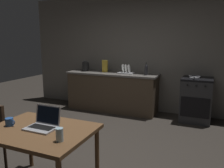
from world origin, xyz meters
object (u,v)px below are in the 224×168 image
object	(u,v)px
stove_oven	(196,100)
dish_rack	(126,72)
frying_pan	(195,77)
drinking_glass	(60,135)
cereal_box	(105,66)
coffee_mug	(10,122)
electric_kettle	(85,66)
dining_table	(40,136)
bottle	(146,69)
laptop	(43,124)

from	to	relation	value
stove_oven	dish_rack	world-z (taller)	dish_rack
frying_pan	drinking_glass	distance (m)	3.37
frying_pan	cereal_box	distance (m)	2.03
coffee_mug	dish_rack	bearing A→B (deg)	86.01
frying_pan	electric_kettle	bearing A→B (deg)	179.32
dining_table	frying_pan	size ratio (longest dim) A/B	2.82
electric_kettle	cereal_box	bearing A→B (deg)	2.20
electric_kettle	drinking_glass	bearing A→B (deg)	-64.00
coffee_mug	bottle	bearing A→B (deg)	77.37
dining_table	cereal_box	xyz separation A→B (m)	(-0.70, 3.12, 0.39)
frying_pan	drinking_glass	xyz separation A→B (m)	(-0.95, -3.23, -0.13)
cereal_box	bottle	bearing A→B (deg)	-3.92
coffee_mug	cereal_box	size ratio (longest dim) A/B	0.44
electric_kettle	bottle	world-z (taller)	bottle
stove_oven	laptop	bearing A→B (deg)	-114.19
bottle	frying_pan	distance (m)	1.01
drinking_glass	bottle	bearing A→B (deg)	90.87
stove_oven	dining_table	world-z (taller)	stove_oven
dish_rack	bottle	bearing A→B (deg)	-6.00
stove_oven	frying_pan	bearing A→B (deg)	-154.15
dish_rack	frying_pan	bearing A→B (deg)	-1.17
dish_rack	electric_kettle	bearing A→B (deg)	-180.00
dining_table	drinking_glass	bearing A→B (deg)	-23.34
bottle	frying_pan	size ratio (longest dim) A/B	0.70
coffee_mug	drinking_glass	bearing A→B (deg)	-8.32
laptop	frying_pan	xyz separation A→B (m)	(1.31, 3.03, 0.15)
stove_oven	bottle	size ratio (longest dim) A/B	3.26
dining_table	cereal_box	world-z (taller)	cereal_box
dining_table	laptop	xyz separation A→B (m)	(0.01, 0.04, 0.12)
drinking_glass	dish_rack	distance (m)	3.31
laptop	coffee_mug	size ratio (longest dim) A/B	2.55
electric_kettle	cereal_box	distance (m)	0.52
drinking_glass	cereal_box	xyz separation A→B (m)	(-1.07, 3.28, 0.25)
dining_table	bottle	xyz separation A→B (m)	(0.32, 3.05, 0.38)
electric_kettle	dish_rack	world-z (taller)	electric_kettle
stove_oven	dish_rack	bearing A→B (deg)	179.91
laptop	bottle	size ratio (longest dim) A/B	1.16
drinking_glass	dish_rack	world-z (taller)	dish_rack
coffee_mug	dish_rack	xyz separation A→B (m)	(0.22, 3.15, 0.17)
drinking_glass	laptop	bearing A→B (deg)	150.59
laptop	coffee_mug	world-z (taller)	laptop
dining_table	drinking_glass	size ratio (longest dim) A/B	8.62
stove_oven	laptop	world-z (taller)	laptop
stove_oven	electric_kettle	xyz separation A→B (m)	(-2.60, 0.00, 0.57)
laptop	dining_table	bearing A→B (deg)	-106.88
bottle	coffee_mug	distance (m)	3.19
stove_oven	drinking_glass	size ratio (longest dim) A/B	7.00
bottle	cereal_box	size ratio (longest dim) A/B	0.98
coffee_mug	cereal_box	world-z (taller)	cereal_box
bottle	coffee_mug	size ratio (longest dim) A/B	2.20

